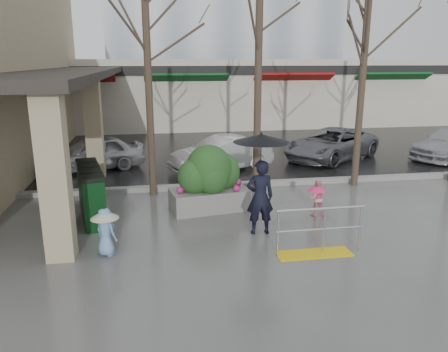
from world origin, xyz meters
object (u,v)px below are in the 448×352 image
object	(u,v)px
news_boxes	(91,193)
car_c	(331,144)
woman	(260,175)
child_pink	(317,196)
car_b	(222,154)
car_a	(92,153)
handrail	(317,237)
planter	(209,179)
child_blue	(105,227)
tree_mideast	(366,29)
tree_west	(146,18)
tree_midwest	(259,14)

from	to	relation	value
news_boxes	car_c	size ratio (longest dim) A/B	0.54
woman	child_pink	distance (m)	2.15
car_c	news_boxes	bearing A→B (deg)	-92.54
child_pink	car_b	world-z (taller)	car_b
car_a	car_c	size ratio (longest dim) A/B	0.82
handrail	child_pink	distance (m)	2.39
planter	car_b	world-z (taller)	planter
handrail	car_b	xyz separation A→B (m)	(-0.83, 7.41, 0.25)
child_pink	car_b	xyz separation A→B (m)	(-1.66, 5.18, 0.08)
woman	planter	distance (m)	2.18
woman	planter	xyz separation A→B (m)	(-0.93, 1.88, -0.56)
handrail	news_boxes	bearing A→B (deg)	147.96
child_blue	news_boxes	xyz separation A→B (m)	(-0.58, 2.40, 0.05)
tree_mideast	child_blue	bearing A→B (deg)	-151.26
planter	news_boxes	distance (m)	3.10
woman	child_blue	world-z (taller)	woman
tree_west	car_c	xyz separation A→B (m)	(7.27, 3.76, -4.45)
news_boxes	car_b	world-z (taller)	news_boxes
tree_west	woman	world-z (taller)	tree_west
tree_mideast	news_boxes	xyz separation A→B (m)	(-8.08, -1.71, -4.19)
planter	car_b	size ratio (longest dim) A/B	0.57
child_blue	woman	bearing A→B (deg)	-129.51
car_c	car_b	bearing A→B (deg)	-110.60
handrail	tree_midwest	bearing A→B (deg)	91.91
planter	car_b	distance (m)	4.33
handrail	planter	size ratio (longest dim) A/B	0.87
child_pink	child_blue	distance (m)	5.42
planter	news_boxes	bearing A→B (deg)	-177.83
tree_midwest	tree_mideast	xyz separation A→B (m)	(3.30, -0.00, -0.37)
woman	child_blue	distance (m)	3.59
handrail	car_c	bearing A→B (deg)	65.45
child_pink	news_boxes	bearing A→B (deg)	-2.88
tree_midwest	planter	bearing A→B (deg)	-136.73
tree_midwest	child_pink	distance (m)	5.44
tree_mideast	car_b	distance (m)	6.36
child_blue	car_c	size ratio (longest dim) A/B	0.23
handrail	woman	bearing A→B (deg)	124.71
tree_midwest	car_b	distance (m)	5.33
woman	news_boxes	size ratio (longest dim) A/B	0.99
woman	planter	world-z (taller)	woman
child_blue	news_boxes	size ratio (longest dim) A/B	0.42
child_blue	car_b	world-z (taller)	car_b
tree_mideast	car_b	xyz separation A→B (m)	(-3.97, 2.61, -4.23)
handrail	car_c	size ratio (longest dim) A/B	0.42
tree_west	car_a	distance (m)	6.08
child_blue	planter	xyz separation A→B (m)	(2.51, 2.52, 0.24)
woman	child_pink	world-z (taller)	woman
news_boxes	woman	bearing A→B (deg)	-35.54
handrail	car_a	world-z (taller)	car_a
handrail	car_b	bearing A→B (deg)	96.38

